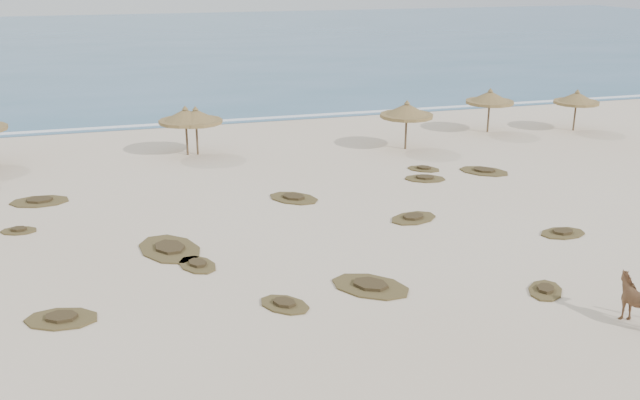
# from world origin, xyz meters

# --- Properties ---
(ground) EXTENTS (160.00, 160.00, 0.00)m
(ground) POSITION_xyz_m (0.00, 0.00, 0.00)
(ground) COLOR beige
(ground) RESTS_ON ground
(ocean) EXTENTS (200.00, 100.00, 0.01)m
(ocean) POSITION_xyz_m (0.00, 75.00, 0.00)
(ocean) COLOR #285878
(ocean) RESTS_ON ground
(foam_line) EXTENTS (70.00, 0.60, 0.01)m
(foam_line) POSITION_xyz_m (0.00, 26.00, 0.00)
(foam_line) COLOR silver
(foam_line) RESTS_ON ground
(palapa_2) EXTENTS (3.10, 3.10, 2.63)m
(palapa_2) POSITION_xyz_m (-3.64, 18.24, 2.04)
(palapa_2) COLOR brown
(palapa_2) RESTS_ON ground
(palapa_3) EXTENTS (3.44, 3.44, 2.60)m
(palapa_3) POSITION_xyz_m (-3.12, 18.13, 2.01)
(palapa_3) COLOR brown
(palapa_3) RESTS_ON ground
(palapa_4) EXTENTS (3.77, 3.77, 2.69)m
(palapa_4) POSITION_xyz_m (7.89, 16.17, 2.09)
(palapa_4) COLOR brown
(palapa_4) RESTS_ON ground
(palapa_5) EXTENTS (2.91, 2.91, 2.65)m
(palapa_5) POSITION_xyz_m (14.16, 18.51, 2.06)
(palapa_5) COLOR brown
(palapa_5) RESTS_ON ground
(palapa_6) EXTENTS (3.23, 3.23, 2.50)m
(palapa_6) POSITION_xyz_m (19.37, 17.47, 1.94)
(palapa_6) COLOR brown
(palapa_6) RESTS_ON ground
(scrub_0) EXTENTS (2.41, 1.88, 0.16)m
(scrub_0) POSITION_xyz_m (-9.10, 0.83, 0.05)
(scrub_0) COLOR brown
(scrub_0) RESTS_ON ground
(scrub_1) EXTENTS (2.88, 3.52, 0.16)m
(scrub_1) POSITION_xyz_m (-5.68, 5.25, 0.05)
(scrub_1) COLOR brown
(scrub_1) RESTS_ON ground
(scrub_2) EXTENTS (1.65, 1.98, 0.16)m
(scrub_2) POSITION_xyz_m (-4.90, 3.57, 0.05)
(scrub_2) COLOR brown
(scrub_2) RESTS_ON ground
(scrub_3) EXTENTS (2.36, 1.90, 0.16)m
(scrub_3) POSITION_xyz_m (3.91, 5.78, 0.05)
(scrub_3) COLOR brown
(scrub_3) RESTS_ON ground
(scrub_4) EXTENTS (1.85, 1.25, 0.16)m
(scrub_4) POSITION_xyz_m (8.65, 2.70, 0.05)
(scrub_4) COLOR brown
(scrub_4) RESTS_ON ground
(scrub_5) EXTENTS (2.82, 2.78, 0.16)m
(scrub_5) POSITION_xyz_m (9.84, 10.96, 0.05)
(scrub_5) COLOR brown
(scrub_5) RESTS_ON ground
(scrub_6) EXTENTS (2.58, 1.80, 0.16)m
(scrub_6) POSITION_xyz_m (-10.54, 12.13, 0.05)
(scrub_6) COLOR brown
(scrub_6) RESTS_ON ground
(scrub_7) EXTENTS (2.23, 1.82, 0.16)m
(scrub_7) POSITION_xyz_m (6.58, 10.63, 0.05)
(scrub_7) COLOR brown
(scrub_7) RESTS_ON ground
(scrub_8) EXTENTS (1.51, 1.13, 0.16)m
(scrub_8) POSITION_xyz_m (-11.03, 8.66, 0.05)
(scrub_8) COLOR brown
(scrub_8) RESTS_ON ground
(scrub_9) EXTENTS (3.05, 3.04, 0.16)m
(scrub_9) POSITION_xyz_m (0.13, 0.38, 0.05)
(scrub_9) COLOR brown
(scrub_9) RESTS_ON ground
(scrub_10) EXTENTS (1.91, 1.82, 0.16)m
(scrub_10) POSITION_xyz_m (7.19, 12.15, 0.05)
(scrub_10) COLOR brown
(scrub_10) RESTS_ON ground
(scrub_11) EXTENTS (1.90, 1.98, 0.16)m
(scrub_11) POSITION_xyz_m (-2.76, -0.08, 0.05)
(scrub_11) COLOR brown
(scrub_11) RESTS_ON ground
(scrub_12) EXTENTS (1.76, 1.87, 0.16)m
(scrub_12) POSITION_xyz_m (5.25, -1.42, 0.05)
(scrub_12) COLOR brown
(scrub_12) RESTS_ON ground
(scrub_13) EXTENTS (2.67, 2.72, 0.16)m
(scrub_13) POSITION_xyz_m (-0.05, 9.54, 0.05)
(scrub_13) COLOR brown
(scrub_13) RESTS_ON ground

